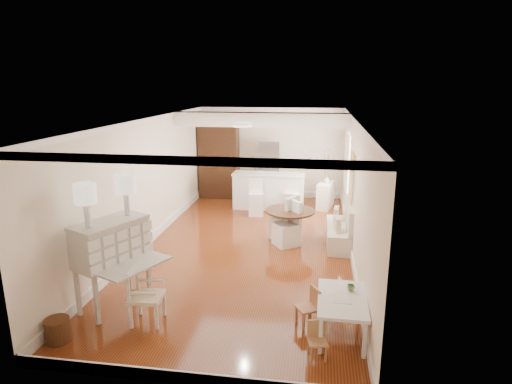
% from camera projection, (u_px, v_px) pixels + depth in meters
% --- Properties ---
extents(room, '(9.00, 9.04, 2.82)m').
position_uv_depth(room, '(251.00, 157.00, 9.28)').
color(room, brown).
rests_on(room, ground).
extents(secretary_bureau, '(1.53, 1.54, 1.46)m').
position_uv_depth(secretary_bureau, '(113.00, 264.00, 6.82)').
color(secretary_bureau, beige).
rests_on(secretary_bureau, ground).
extents(gustavian_armchair, '(0.53, 0.53, 0.87)m').
position_uv_depth(gustavian_armchair, '(147.00, 296.00, 6.43)').
color(gustavian_armchair, silver).
rests_on(gustavian_armchair, ground).
extents(wicker_basket, '(0.35, 0.35, 0.34)m').
position_uv_depth(wicker_basket, '(58.00, 330.00, 6.00)').
color(wicker_basket, '#4F2E18').
rests_on(wicker_basket, ground).
extents(kids_table, '(0.71, 1.16, 0.57)m').
position_uv_depth(kids_table, '(341.00, 316.00, 6.15)').
color(kids_table, white).
rests_on(kids_table, ground).
extents(kids_chair_a, '(0.40, 0.40, 0.61)m').
position_uv_depth(kids_chair_a, '(307.00, 307.00, 6.35)').
color(kids_chair_a, '#B87D54').
rests_on(kids_chair_a, ground).
extents(kids_chair_b, '(0.29, 0.29, 0.54)m').
position_uv_depth(kids_chair_b, '(317.00, 304.00, 6.52)').
color(kids_chair_b, '#B77A53').
rests_on(kids_chair_b, ground).
extents(kids_chair_c, '(0.29, 0.29, 0.51)m').
position_uv_depth(kids_chair_c, '(317.00, 341.00, 5.61)').
color(kids_chair_c, tan).
rests_on(kids_chair_c, ground).
extents(banquette, '(0.52, 1.60, 0.98)m').
position_uv_depth(banquette, '(339.00, 223.00, 9.54)').
color(banquette, silver).
rests_on(banquette, ground).
extents(dining_table, '(1.35, 1.35, 0.76)m').
position_uv_depth(dining_table, '(290.00, 226.00, 9.72)').
color(dining_table, '#4B2C18').
rests_on(dining_table, ground).
extents(slip_chair_near, '(0.69, 0.68, 1.01)m').
position_uv_depth(slip_chair_near, '(287.00, 224.00, 9.49)').
color(slip_chair_near, white).
rests_on(slip_chair_near, ground).
extents(slip_chair_far, '(0.70, 0.69, 1.04)m').
position_uv_depth(slip_chair_far, '(284.00, 217.00, 9.90)').
color(slip_chair_far, silver).
rests_on(slip_chair_far, ground).
extents(breakfast_counter, '(2.05, 0.65, 1.03)m').
position_uv_depth(breakfast_counter, '(269.00, 191.00, 12.30)').
color(breakfast_counter, white).
rests_on(breakfast_counter, ground).
extents(bar_stool_left, '(0.45, 0.45, 1.00)m').
position_uv_depth(bar_stool_left, '(256.00, 198.00, 11.66)').
color(bar_stool_left, white).
rests_on(bar_stool_left, ground).
extents(bar_stool_right, '(0.47, 0.47, 0.93)m').
position_uv_depth(bar_stool_right, '(291.00, 197.00, 11.88)').
color(bar_stool_right, white).
rests_on(bar_stool_right, ground).
extents(pantry_cabinet, '(1.20, 0.60, 2.30)m').
position_uv_depth(pantry_cabinet, '(219.00, 161.00, 13.42)').
color(pantry_cabinet, '#381E11').
rests_on(pantry_cabinet, ground).
extents(fridge, '(0.75, 0.65, 1.80)m').
position_uv_depth(fridge, '(279.00, 171.00, 13.18)').
color(fridge, silver).
rests_on(fridge, ground).
extents(sideboard, '(0.53, 0.85, 0.75)m').
position_uv_depth(sideboard, '(325.00, 195.00, 12.35)').
color(sideboard, white).
rests_on(sideboard, ground).
extents(pencil_cup, '(0.13, 0.13, 0.09)m').
position_uv_depth(pencil_cup, '(351.00, 288.00, 6.29)').
color(pencil_cup, '#599557').
rests_on(pencil_cup, kids_table).
extents(branch_vase, '(0.18, 0.18, 0.18)m').
position_uv_depth(branch_vase, '(327.00, 180.00, 12.26)').
color(branch_vase, white).
rests_on(branch_vase, sideboard).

